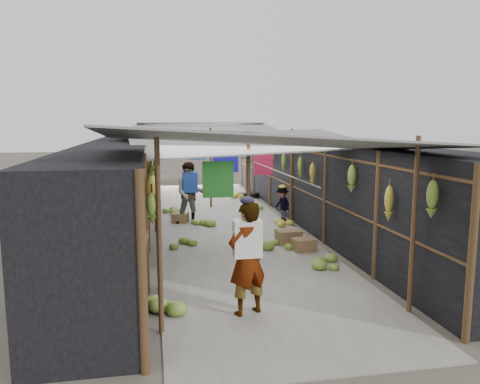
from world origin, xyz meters
TOP-DOWN VIEW (x-y plane):
  - ground at (0.00, 0.00)m, footprint 80.00×80.00m
  - aisle_slab at (0.00, 6.50)m, footprint 3.60×16.00m
  - stall_left at (-2.70, 6.50)m, footprint 1.40×15.00m
  - stall_right at (2.70, 6.50)m, footprint 1.40×15.00m
  - crate_near at (1.18, 4.11)m, footprint 0.56×0.45m
  - crate_mid at (1.33, 3.45)m, footprint 0.51×0.43m
  - crate_back at (-1.14, 6.85)m, footprint 0.52×0.47m
  - black_basin at (1.70, 10.81)m, footprint 0.61×0.61m
  - vendor_elderly at (-0.56, 0.38)m, footprint 0.72×0.60m
  - shopper_blue at (-0.86, 6.67)m, footprint 0.87×0.71m
  - vendor_seated at (1.70, 6.49)m, footprint 0.55×0.72m
  - market_canopy at (0.03, 6.83)m, footprint 5.62×15.20m
  - hanging_bananas at (0.03, 6.20)m, footprint 3.96×14.09m
  - floor_bananas at (-0.06, 5.65)m, footprint 3.86×10.72m

SIDE VIEW (x-z plane):
  - ground at x=0.00m, z-range 0.00..0.00m
  - aisle_slab at x=0.00m, z-range 0.00..0.02m
  - black_basin at x=1.70m, z-range 0.00..0.18m
  - crate_back at x=-1.14m, z-range 0.00..0.28m
  - crate_mid at x=1.33m, z-range 0.00..0.28m
  - floor_bananas at x=-0.06m, z-range -0.02..0.33m
  - crate_near at x=1.18m, z-range 0.00..0.33m
  - vendor_seated at x=1.70m, z-range 0.00..0.99m
  - vendor_elderly at x=-0.56m, z-range 0.00..1.68m
  - shopper_blue at x=-0.86m, z-range 0.00..1.71m
  - stall_left at x=-2.70m, z-range 0.00..2.30m
  - stall_right at x=2.70m, z-range 0.00..2.30m
  - hanging_bananas at x=0.03m, z-range 1.23..2.07m
  - market_canopy at x=0.03m, z-range 1.03..3.79m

